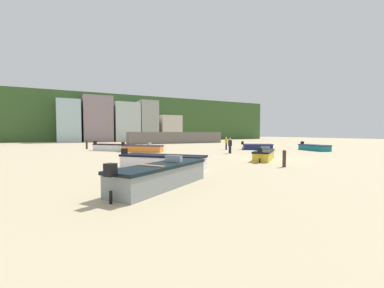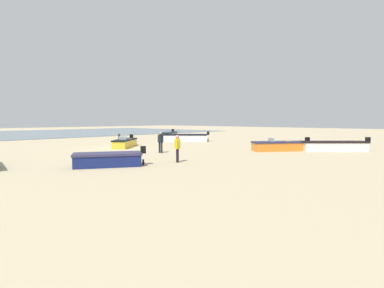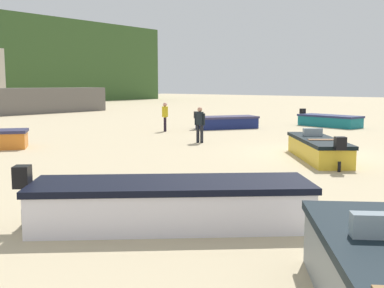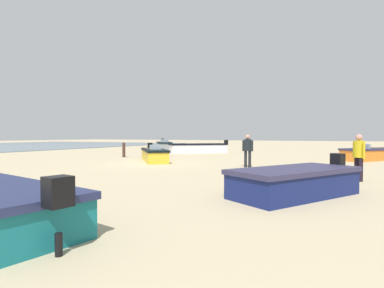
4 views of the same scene
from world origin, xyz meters
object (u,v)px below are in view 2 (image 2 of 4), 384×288
at_px(boat_orange_0, 280,146).
at_px(beach_walker_distant, 161,140).
at_px(boat_white_2, 334,146).
at_px(boat_navy_1, 108,159).
at_px(beach_walker_foreground, 177,146).
at_px(boat_yellow_6, 125,143).
at_px(mooring_post_near_water, 119,139).
at_px(boat_white_3, 185,138).
at_px(boat_grey_5, 169,135).

bearing_deg(boat_orange_0, beach_walker_distant, 89.55).
distance_m(boat_white_2, beach_walker_distant, 13.89).
bearing_deg(boat_white_2, boat_navy_1, 116.49).
xyz_separation_m(boat_navy_1, beach_walker_foreground, (-3.66, 1.66, 0.58)).
xyz_separation_m(boat_yellow_6, mooring_post_near_water, (-1.93, -3.82, 0.14)).
distance_m(boat_navy_1, beach_walker_distant, 7.12).
distance_m(boat_navy_1, boat_white_2, 17.89).
distance_m(boat_white_3, mooring_post_near_water, 7.65).
relative_size(boat_white_2, boat_yellow_6, 1.09).
distance_m(boat_orange_0, boat_white_2, 4.28).
relative_size(boat_grey_5, mooring_post_near_water, 4.66).
bearing_deg(mooring_post_near_water, boat_white_3, 159.20).
bearing_deg(boat_white_2, beach_walker_distant, 95.06).
bearing_deg(beach_walker_distant, boat_navy_1, -74.69).
height_order(boat_grey_5, boat_yellow_6, boat_grey_5).
bearing_deg(boat_yellow_6, boat_white_3, -122.47).
relative_size(boat_white_2, boat_white_3, 0.95).
bearing_deg(boat_white_2, boat_yellow_6, 77.97).
bearing_deg(boat_white_3, mooring_post_near_water, 117.03).
bearing_deg(boat_yellow_6, beach_walker_distant, 130.45).
xyz_separation_m(boat_orange_0, boat_yellow_6, (6.51, -12.13, -0.01)).
distance_m(boat_white_2, boat_grey_5, 21.27).
bearing_deg(boat_grey_5, beach_walker_foreground, 104.31).
bearing_deg(boat_white_2, beach_walker_foreground, 117.54).
bearing_deg(boat_grey_5, boat_orange_0, 132.40).
bearing_deg(boat_orange_0, boat_white_3, 26.75).
height_order(boat_white_3, beach_walker_foreground, beach_walker_foreground).
bearing_deg(mooring_post_near_water, beach_walker_distant, 73.09).
bearing_deg(beach_walker_distant, boat_grey_5, 125.36).
height_order(boat_navy_1, boat_white_2, boat_white_2).
bearing_deg(boat_white_2, boat_white_3, 47.63).
xyz_separation_m(boat_yellow_6, beach_walker_foreground, (3.88, 10.78, 0.56)).
bearing_deg(mooring_post_near_water, boat_navy_1, 53.81).
distance_m(boat_orange_0, mooring_post_near_water, 16.59).
height_order(boat_navy_1, beach_walker_foreground, beach_walker_foreground).
height_order(mooring_post_near_water, beach_walker_distant, beach_walker_distant).
distance_m(boat_navy_1, boat_white_3, 19.51).
relative_size(boat_white_3, beach_walker_foreground, 3.00).
height_order(boat_orange_0, boat_navy_1, boat_orange_0).
bearing_deg(beach_walker_foreground, mooring_post_near_water, 30.15).
xyz_separation_m(boat_white_2, boat_yellow_6, (9.19, -15.47, -0.02)).
height_order(boat_grey_5, beach_walker_distant, beach_walker_distant).
height_order(boat_white_3, mooring_post_near_water, boat_white_3).
bearing_deg(boat_grey_5, boat_white_2, 141.56).
height_order(boat_navy_1, boat_yellow_6, boat_yellow_6).
relative_size(boat_yellow_6, beach_walker_distant, 2.61).
xyz_separation_m(boat_navy_1, beach_walker_distant, (-6.44, -2.98, 0.58)).
relative_size(boat_orange_0, beach_walker_foreground, 2.72).
xyz_separation_m(boat_white_2, boat_grey_5, (-1.64, -21.21, 0.06)).
bearing_deg(boat_yellow_6, boat_grey_5, -101.51).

